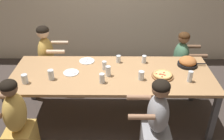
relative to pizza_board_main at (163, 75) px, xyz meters
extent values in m
plane|color=#423833|center=(-0.67, 0.08, -0.78)|extent=(18.00, 18.00, 0.00)
cube|color=tan|center=(-0.67, 0.08, -0.05)|extent=(2.72, 1.01, 0.04)
cube|color=#4C4C51|center=(-1.97, -0.36, -0.42)|extent=(0.07, 0.07, 0.72)
cube|color=#4C4C51|center=(0.63, -0.36, -0.42)|extent=(0.07, 0.07, 0.72)
cube|color=#4C4C51|center=(-1.97, 0.53, -0.42)|extent=(0.07, 0.07, 0.72)
cube|color=#4C4C51|center=(0.63, 0.53, -0.42)|extent=(0.07, 0.07, 0.72)
cylinder|color=brown|center=(0.00, 0.00, -0.02)|extent=(0.29, 0.29, 0.02)
torus|color=tan|center=(0.00, 0.00, 0.01)|extent=(0.25, 0.25, 0.03)
cylinder|color=#E5C675|center=(0.00, 0.00, 0.01)|extent=(0.21, 0.21, 0.03)
cylinder|color=#C6422D|center=(0.02, -0.04, 0.02)|extent=(0.02, 0.02, 0.01)
cylinder|color=#C6422D|center=(0.02, 0.03, 0.02)|extent=(0.02, 0.02, 0.01)
cylinder|color=#C6422D|center=(-0.04, -0.01, 0.02)|extent=(0.02, 0.02, 0.01)
cylinder|color=#C6422D|center=(-0.08, 0.00, 0.02)|extent=(0.02, 0.02, 0.01)
cylinder|color=#C6422D|center=(-0.02, -0.08, 0.02)|extent=(0.02, 0.02, 0.01)
cylinder|color=#C6422D|center=(-0.03, -0.01, 0.02)|extent=(0.02, 0.02, 0.01)
cylinder|color=#C6422D|center=(0.00, -0.02, 0.02)|extent=(0.02, 0.02, 0.01)
cylinder|color=black|center=(0.40, 0.30, 0.00)|extent=(0.27, 0.27, 0.04)
cylinder|color=black|center=(0.60, 0.30, 0.01)|extent=(0.12, 0.02, 0.02)
ellipsoid|color=#C17038|center=(0.40, 0.30, 0.05)|extent=(0.24, 0.24, 0.13)
cylinder|color=white|center=(-1.04, 0.42, -0.02)|extent=(0.22, 0.22, 0.01)
cube|color=#B7B7BC|center=(-1.04, 0.42, -0.01)|extent=(0.03, 0.16, 0.01)
cylinder|color=white|center=(-1.22, 0.08, -0.02)|extent=(0.21, 0.21, 0.01)
cube|color=#B7B7BC|center=(-1.22, 0.08, -0.01)|extent=(0.13, 0.08, 0.01)
cylinder|color=silver|center=(-0.79, -0.15, 0.04)|extent=(0.07, 0.07, 0.13)
cylinder|color=silver|center=(-0.79, -0.15, 0.01)|extent=(0.06, 0.06, 0.07)
cylinder|color=silver|center=(-0.77, 0.19, 0.04)|extent=(0.06, 0.06, 0.13)
cylinder|color=silver|center=(-0.77, 0.19, 0.02)|extent=(0.05, 0.05, 0.09)
cylinder|color=silver|center=(-0.29, -0.07, 0.03)|extent=(0.07, 0.07, 0.12)
cylinder|color=silver|center=(-0.29, -0.07, 0.01)|extent=(0.07, 0.07, 0.07)
cylinder|color=silver|center=(-1.45, -0.07, 0.04)|extent=(0.08, 0.08, 0.14)
cylinder|color=silver|center=(-0.72, 0.02, 0.05)|extent=(0.07, 0.07, 0.14)
cylinder|color=silver|center=(-0.72, 0.02, 0.01)|extent=(0.06, 0.06, 0.07)
cylinder|color=silver|center=(-0.21, 0.39, 0.03)|extent=(0.06, 0.06, 0.11)
cylinder|color=black|center=(-0.21, 0.39, 0.01)|extent=(0.06, 0.06, 0.07)
cylinder|color=silver|center=(-0.58, 0.39, 0.03)|extent=(0.06, 0.06, 0.11)
cylinder|color=silver|center=(-0.58, 0.39, 0.02)|extent=(0.06, 0.06, 0.09)
cylinder|color=silver|center=(0.32, -0.11, 0.05)|extent=(0.06, 0.06, 0.15)
cylinder|color=black|center=(0.32, -0.11, 0.02)|extent=(0.05, 0.05, 0.09)
cylinder|color=silver|center=(-1.76, -0.17, 0.04)|extent=(0.08, 0.08, 0.12)
cylinder|color=black|center=(-1.76, -0.17, 0.01)|extent=(0.07, 0.07, 0.07)
cube|color=#477556|center=(0.45, 0.81, -0.57)|extent=(0.32, 0.34, 0.43)
ellipsoid|color=#477556|center=(0.45, 0.81, -0.12)|extent=(0.24, 0.36, 0.46)
sphere|color=brown|center=(0.45, 0.81, 0.19)|extent=(0.18, 0.18, 0.18)
ellipsoid|color=#422814|center=(0.45, 0.81, 0.22)|extent=(0.18, 0.18, 0.12)
cylinder|color=brown|center=(0.66, 0.98, -0.04)|extent=(0.28, 0.06, 0.06)
cylinder|color=brown|center=(0.66, 0.63, -0.04)|extent=(0.28, 0.06, 0.06)
ellipsoid|color=#99999E|center=(-0.15, -0.64, -0.11)|extent=(0.24, 0.36, 0.48)
sphere|color=#9E7051|center=(-0.15, -0.64, 0.22)|extent=(0.20, 0.20, 0.20)
ellipsoid|color=black|center=(-0.15, -0.64, 0.25)|extent=(0.20, 0.20, 0.14)
cylinder|color=#9E7051|center=(-0.35, -0.81, -0.02)|extent=(0.28, 0.06, 0.06)
cylinder|color=#9E7051|center=(-0.35, -0.47, -0.02)|extent=(0.28, 0.06, 0.06)
ellipsoid|color=gold|center=(-1.75, -0.64, -0.11)|extent=(0.24, 0.36, 0.48)
sphere|color=brown|center=(-1.75, -0.64, 0.22)|extent=(0.18, 0.18, 0.18)
ellipsoid|color=black|center=(-1.75, -0.64, 0.25)|extent=(0.19, 0.19, 0.13)
cylinder|color=brown|center=(-1.96, -0.47, -0.02)|extent=(0.28, 0.06, 0.06)
cube|color=gold|center=(-1.74, 0.81, -0.57)|extent=(0.32, 0.34, 0.43)
ellipsoid|color=gold|center=(-1.74, 0.81, -0.08)|extent=(0.24, 0.36, 0.54)
sphere|color=beige|center=(-1.74, 0.81, 0.28)|extent=(0.20, 0.20, 0.20)
ellipsoid|color=black|center=(-1.74, 0.81, 0.31)|extent=(0.20, 0.20, 0.14)
cylinder|color=beige|center=(-1.54, 0.98, 0.03)|extent=(0.28, 0.06, 0.06)
cylinder|color=beige|center=(-1.54, 0.63, 0.03)|extent=(0.28, 0.06, 0.06)
camera|label=1|loc=(-0.64, -2.81, 1.70)|focal=40.00mm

